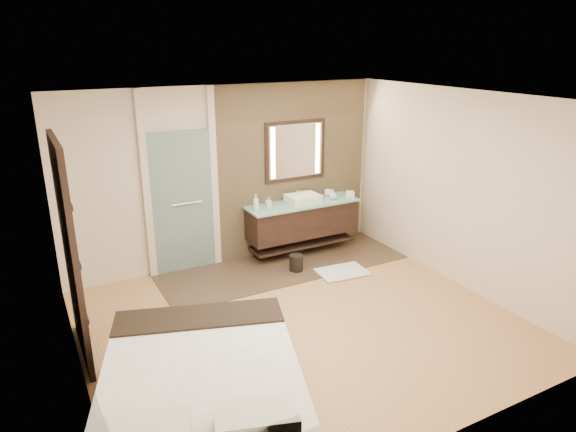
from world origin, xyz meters
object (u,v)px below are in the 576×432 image
vanity (302,219)px  mirror_unit (295,151)px  waste_bin (296,263)px  bed (203,396)px

vanity → mirror_unit: size_ratio=1.75×
vanity → waste_bin: vanity is taller
bed → vanity: bearing=65.9°
mirror_unit → waste_bin: (-0.42, -0.80, -1.52)m
vanity → mirror_unit: bearing=90.0°
bed → waste_bin: bed is taller
mirror_unit → waste_bin: 1.77m
waste_bin → bed: bearing=-132.8°
mirror_unit → bed: mirror_unit is taller
vanity → bed: size_ratio=0.72×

